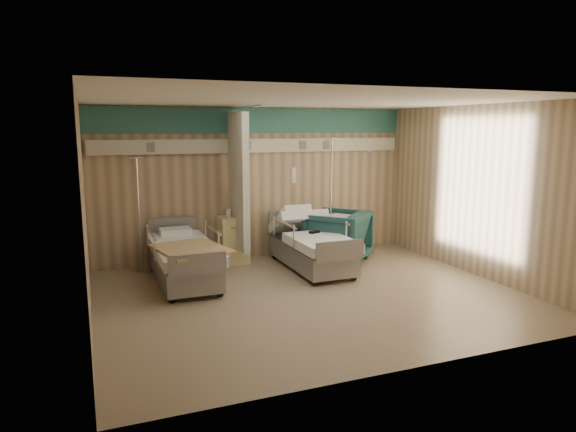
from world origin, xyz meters
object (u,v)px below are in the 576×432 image
Objects in this scene: bed_right at (311,251)px; iv_stand_right at (331,232)px; iv_stand_left at (141,249)px; bed_left at (184,263)px; bedside_cabinet at (233,240)px; visitor_armchair at (338,236)px.

iv_stand_right reaches higher than bed_right.
iv_stand_left is (-2.77, 0.92, 0.08)m from bed_right.
bed_left is at bearing -165.92° from iv_stand_right.
bed_right is at bearing 0.00° from bed_left.
iv_stand_left reaches higher than bedside_cabinet.
visitor_armchair is (0.65, 0.29, 0.16)m from bed_right.
bed_left is 2.08× the size of visitor_armchair.
bed_left is 1.39m from bedside_cabinet.
visitor_armchair is at bearing -18.64° from bedside_cabinet.
iv_stand_right reaches higher than visitor_armchair.
bedside_cabinet is at bearing 174.95° from iv_stand_right.
bedside_cabinet reaches higher than bed_left.
bed_right is 0.96× the size of iv_stand_right.
bed_right is at bearing -38.05° from bedside_cabinet.
bed_left is (-2.20, 0.00, 0.00)m from bed_right.
iv_stand_right is (0.73, 0.73, 0.14)m from bed_right.
bed_left is 1.08m from iv_stand_left.
bed_left is at bearing -139.40° from bedside_cabinet.
iv_stand_right is at bearing 14.08° from bed_left.
bed_right is 2.54× the size of bedside_cabinet.
bed_right is 2.92m from iv_stand_left.
bedside_cabinet is 0.44× the size of iv_stand_left.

